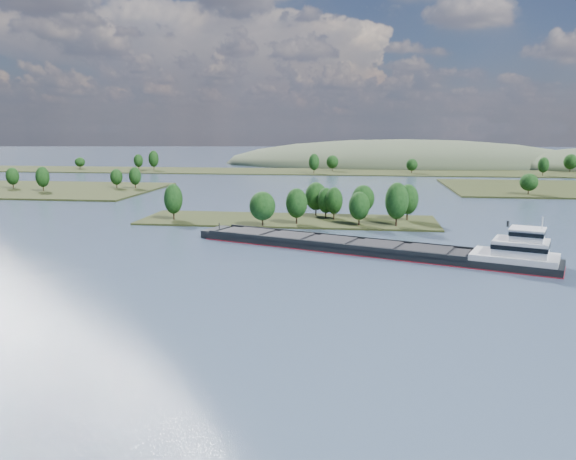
# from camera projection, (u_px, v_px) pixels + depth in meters

# --- Properties ---
(ground) EXTENTS (1800.00, 1800.00, 0.00)m
(ground) POSITION_uv_depth(u_px,v_px,m) (255.00, 262.00, 132.82)
(ground) COLOR #3B4E66
(ground) RESTS_ON ground
(tree_island) EXTENTS (100.00, 32.94, 15.17)m
(tree_island) POSITION_uv_depth(u_px,v_px,m) (310.00, 209.00, 188.50)
(tree_island) COLOR black
(tree_island) RESTS_ON ground
(back_shoreline) EXTENTS (900.00, 60.00, 15.81)m
(back_shoreline) POSITION_uv_depth(u_px,v_px,m) (341.00, 171.00, 404.27)
(back_shoreline) COLOR black
(back_shoreline) RESTS_ON ground
(hill_west) EXTENTS (320.00, 160.00, 44.00)m
(hill_west) POSITION_uv_depth(u_px,v_px,m) (403.00, 164.00, 495.73)
(hill_west) COLOR #3B4731
(hill_west) RESTS_ON ground
(cargo_barge) EXTENTS (92.13, 43.39, 12.74)m
(cargo_barge) POSITION_uv_depth(u_px,v_px,m) (387.00, 248.00, 140.65)
(cargo_barge) COLOR black
(cargo_barge) RESTS_ON ground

